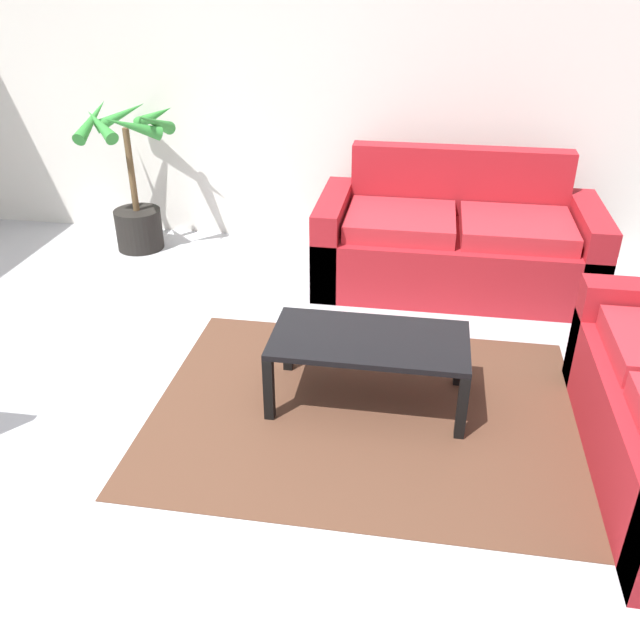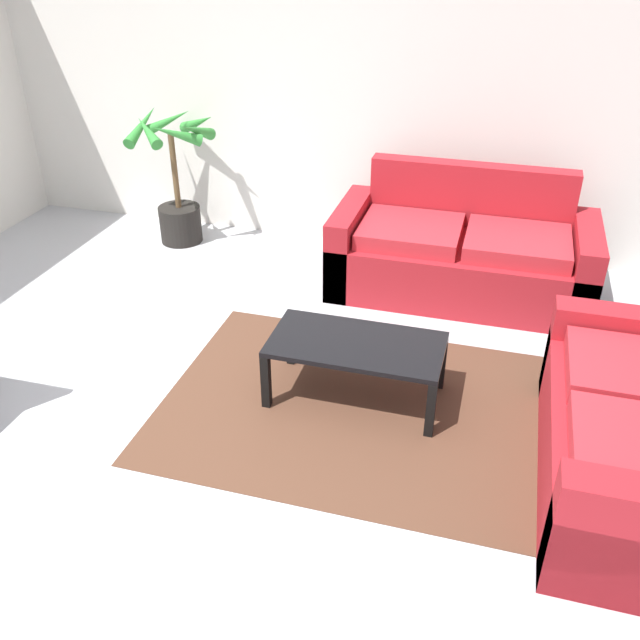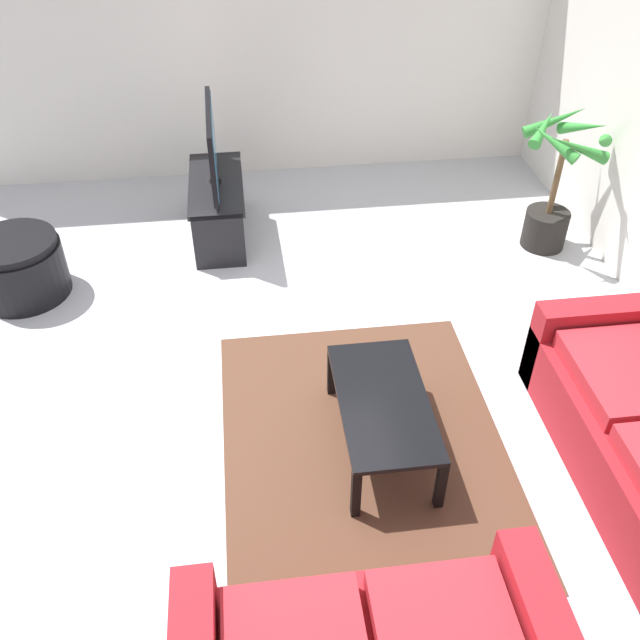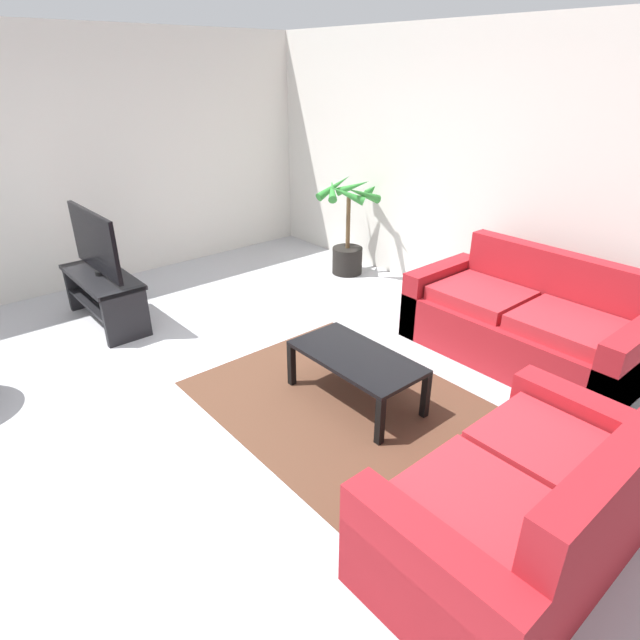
% 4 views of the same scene
% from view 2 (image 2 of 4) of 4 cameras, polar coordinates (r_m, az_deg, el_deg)
% --- Properties ---
extents(ground_plane, '(6.60, 6.60, 0.00)m').
position_cam_2_polar(ground_plane, '(3.81, -10.64, -10.97)').
color(ground_plane, '#B2B2B7').
extents(wall_back, '(6.00, 0.06, 2.70)m').
position_cam_2_polar(wall_back, '(5.79, 1.38, 19.30)').
color(wall_back, silver).
rests_on(wall_back, ground).
extents(couch_main, '(1.91, 0.90, 0.90)m').
position_cam_2_polar(couch_main, '(5.26, 11.79, 5.37)').
color(couch_main, maroon).
rests_on(couch_main, ground).
extents(coffee_table, '(1.01, 0.52, 0.39)m').
position_cam_2_polar(coffee_table, '(3.96, 3.06, -2.49)').
color(coffee_table, black).
rests_on(coffee_table, ground).
extents(area_rug, '(2.20, 1.70, 0.01)m').
position_cam_2_polar(area_rug, '(4.07, 2.61, -7.15)').
color(area_rug, '#513323').
rests_on(area_rug, ground).
extents(potted_palm, '(0.71, 0.74, 1.15)m').
position_cam_2_polar(potted_palm, '(6.07, -11.88, 10.85)').
color(potted_palm, black).
rests_on(potted_palm, ground).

